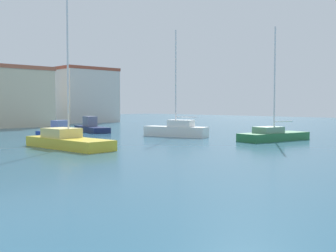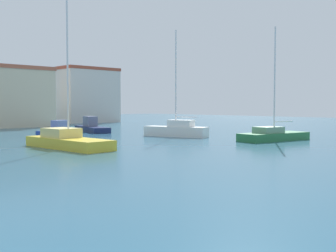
{
  "view_description": "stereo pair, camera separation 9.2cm",
  "coord_description": "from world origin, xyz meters",
  "views": [
    {
      "loc": [
        1.82,
        -7.4,
        2.93
      ],
      "look_at": [
        25.58,
        17.65,
        1.15
      ],
      "focal_mm": 43.45,
      "sensor_mm": 36.0,
      "label": 1
    },
    {
      "loc": [
        1.89,
        -7.47,
        2.93
      ],
      "look_at": [
        25.58,
        17.65,
        1.15
      ],
      "focal_mm": 43.45,
      "sensor_mm": 36.0,
      "label": 2
    }
  ],
  "objects": [
    {
      "name": "harbor_office",
      "position": [
        39.06,
        51.93,
        4.61
      ],
      "size": [
        9.79,
        6.29,
        9.2
      ],
      "color": "beige",
      "rests_on": "ground"
    },
    {
      "name": "motorboat_blue_near_pier",
      "position": [
        19.12,
        24.66,
        0.55
      ],
      "size": [
        4.25,
        2.6,
        1.62
      ],
      "color": "#233D93",
      "rests_on": "water"
    },
    {
      "name": "sailboat_white_center_channel",
      "position": [
        28.25,
        19.31,
        0.66
      ],
      "size": [
        3.38,
        6.23,
        9.82
      ],
      "color": "white",
      "rests_on": "water"
    },
    {
      "name": "water",
      "position": [
        15.0,
        20.0,
        0.0
      ],
      "size": [
        160.0,
        160.0,
        0.0
      ],
      "primitive_type": "plane",
      "color": "#285670",
      "rests_on": "ground"
    },
    {
      "name": "sailboat_yellow_far_right",
      "position": [
        15.85,
        17.39,
        0.54
      ],
      "size": [
        2.7,
        7.68,
        11.71
      ],
      "color": "gold",
      "rests_on": "water"
    },
    {
      "name": "motorboat_navy_distant_east",
      "position": [
        26.54,
        31.01,
        0.49
      ],
      "size": [
        3.58,
        7.37,
        1.69
      ],
      "color": "#19234C",
      "rests_on": "water"
    },
    {
      "name": "sailboat_green_distant_north",
      "position": [
        31.12,
        10.87,
        0.47
      ],
      "size": [
        6.74,
        3.18,
        9.34
      ],
      "color": "#28703D",
      "rests_on": "water"
    }
  ]
}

